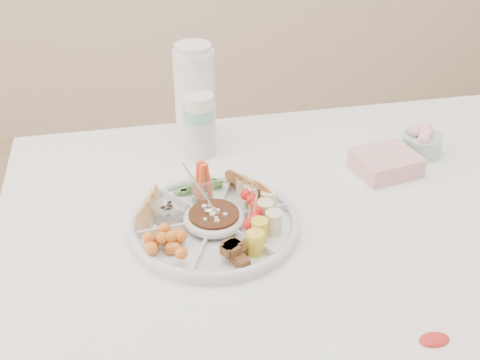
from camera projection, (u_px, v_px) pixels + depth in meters
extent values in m
cube|color=white|center=(311.00, 320.00, 1.64)|extent=(1.52, 1.02, 0.76)
cylinder|color=silver|center=(214.00, 221.00, 1.35)|extent=(0.42, 0.42, 0.04)
cylinder|color=#452312|center=(214.00, 219.00, 1.35)|extent=(0.12, 0.12, 0.04)
cylinder|color=beige|center=(199.00, 114.00, 1.59)|extent=(0.11, 0.11, 0.24)
cylinder|color=white|center=(195.00, 94.00, 1.64)|extent=(0.13, 0.13, 0.29)
cylinder|color=silver|center=(422.00, 140.00, 1.64)|extent=(0.12, 0.12, 0.08)
cube|color=beige|center=(386.00, 163.00, 1.56)|extent=(0.18, 0.16, 0.05)
cube|color=white|center=(418.00, 344.00, 1.07)|extent=(0.31, 0.15, 0.01)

